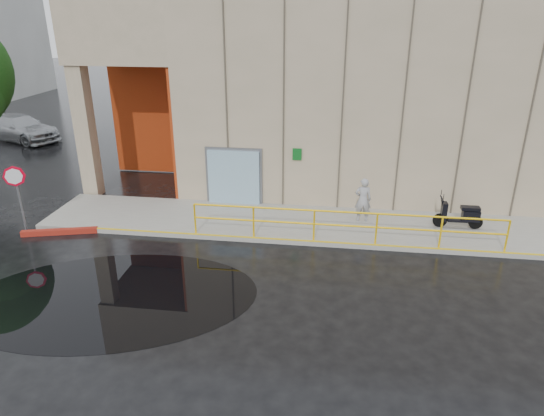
{
  "coord_description": "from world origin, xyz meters",
  "views": [
    {
      "loc": [
        3.85,
        -10.55,
        6.87
      ],
      "look_at": [
        2.01,
        3.0,
        1.22
      ],
      "focal_mm": 32.0,
      "sensor_mm": 36.0,
      "label": 1
    }
  ],
  "objects": [
    {
      "name": "sidewalk",
      "position": [
        4.0,
        4.5,
        0.07
      ],
      "size": [
        20.0,
        3.0,
        0.15
      ],
      "primitive_type": "cube",
      "color": "gray",
      "rests_on": "ground"
    },
    {
      "name": "car_c",
      "position": [
        -13.67,
        13.91,
        0.71
      ],
      "size": [
        5.27,
        3.47,
        1.42
      ],
      "primitive_type": "imported",
      "rotation": [
        0.0,
        0.0,
        1.24
      ],
      "color": "#9C9FA3",
      "rests_on": "ground"
    },
    {
      "name": "guardrail",
      "position": [
        4.25,
        3.15,
        0.68
      ],
      "size": [
        9.56,
        0.06,
        1.03
      ],
      "color": "yellow",
      "rests_on": "sidewalk"
    },
    {
      "name": "red_curb",
      "position": [
        -5.0,
        2.76,
        0.09
      ],
      "size": [
        2.36,
        0.8,
        0.18
      ],
      "primitive_type": "cube",
      "rotation": [
        0.0,
        0.0,
        0.27
      ],
      "color": "maroon",
      "rests_on": "ground"
    },
    {
      "name": "building",
      "position": [
        5.1,
        10.98,
        4.21
      ],
      "size": [
        20.0,
        10.17,
        8.0
      ],
      "color": "gray",
      "rests_on": "ground"
    },
    {
      "name": "puddle",
      "position": [
        -1.66,
        -0.57,
        0.0
      ],
      "size": [
        8.29,
        6.12,
        0.01
      ],
      "primitive_type": "cube",
      "rotation": [
        0.0,
        0.0,
        0.22
      ],
      "color": "black",
      "rests_on": "ground"
    },
    {
      "name": "ground",
      "position": [
        0.0,
        0.0,
        0.0
      ],
      "size": [
        120.0,
        120.0,
        0.0
      ],
      "primitive_type": "plane",
      "color": "black",
      "rests_on": "ground"
    },
    {
      "name": "stop_sign",
      "position": [
        -6.29,
        2.88,
        1.66
      ],
      "size": [
        0.63,
        0.32,
        2.25
      ],
      "rotation": [
        0.0,
        0.0,
        0.05
      ],
      "color": "slate",
      "rests_on": "ground"
    },
    {
      "name": "scooter",
      "position": [
        7.97,
        4.72,
        0.85
      ],
      "size": [
        1.59,
        0.51,
        1.22
      ],
      "rotation": [
        0.0,
        0.0,
        -0.0
      ],
      "color": "black",
      "rests_on": "sidewalk"
    },
    {
      "name": "person",
      "position": [
        4.84,
        4.88,
        0.91
      ],
      "size": [
        0.58,
        0.4,
        1.52
      ],
      "primitive_type": "imported",
      "rotation": [
        0.0,
        0.0,
        3.2
      ],
      "color": "#9A9A9E",
      "rests_on": "sidewalk"
    }
  ]
}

